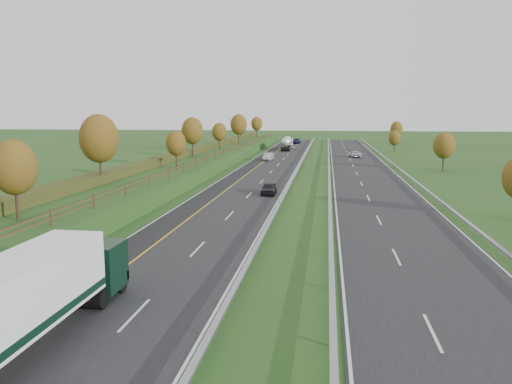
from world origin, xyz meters
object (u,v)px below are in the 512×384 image
car_oncoming (355,154)px  car_silver_mid (268,157)px  car_small_far (296,141)px  road_tanker (287,143)px  car_dark_near (269,188)px  box_lorry (13,307)px

car_oncoming → car_silver_mid: bearing=21.2°
car_silver_mid → car_small_far: car_small_far is taller
road_tanker → car_silver_mid: road_tanker is taller
car_silver_mid → car_dark_near: bearing=-80.2°
car_dark_near → car_silver_mid: (-5.13, 43.13, 0.04)m
car_small_far → car_oncoming: 49.92m
road_tanker → car_silver_mid: bearing=-92.7°
box_lorry → car_silver_mid: size_ratio=3.51×
car_silver_mid → car_oncoming: size_ratio=0.92×
car_oncoming → box_lorry: bearing=71.4°
car_dark_near → car_silver_mid: size_ratio=0.91×
car_small_far → car_oncoming: (15.96, -47.30, -0.10)m
road_tanker → car_dark_near: (3.70, -73.01, -1.10)m
car_dark_near → box_lorry: bearing=-97.2°
road_tanker → car_dark_near: bearing=-87.1°
car_silver_mid → car_small_far: 57.45m
car_small_far → road_tanker: bearing=-85.6°
car_silver_mid → road_tanker: bearing=90.3°
box_lorry → car_dark_near: box_lorry is taller
box_lorry → car_silver_mid: box_lorry is taller
road_tanker → car_oncoming: size_ratio=2.24×
car_dark_near → car_oncoming: 54.82m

